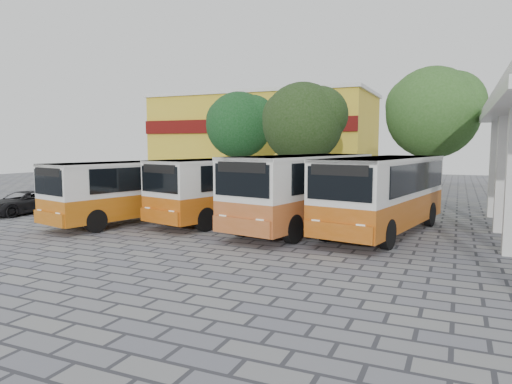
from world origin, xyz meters
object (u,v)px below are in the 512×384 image
at_px(bus_far_left, 130,187).
at_px(parked_car, 22,203).
at_px(bus_centre_left, 228,185).
at_px(bus_centre_right, 303,187).
at_px(bus_far_right, 383,190).

bearing_deg(bus_far_left, parked_car, -163.88).
distance_m(bus_centre_left, bus_centre_right, 3.93).
height_order(bus_far_left, bus_far_right, bus_far_right).
distance_m(bus_far_left, parked_car, 6.90).
height_order(bus_far_left, bus_centre_left, bus_centre_left).
bearing_deg(bus_centre_right, bus_far_right, 17.96).
distance_m(bus_far_left, bus_centre_right, 7.96).
bearing_deg(bus_far_right, bus_far_left, -158.88).
xyz_separation_m(bus_centre_left, bus_centre_right, (3.88, -0.58, 0.12)).
xyz_separation_m(bus_centre_right, parked_car, (-14.62, -1.83, -1.22)).
height_order(bus_centre_right, bus_far_right, bus_centre_right).
bearing_deg(parked_car, bus_centre_left, 17.34).
distance_m(bus_centre_left, bus_far_right, 7.13).
distance_m(bus_centre_right, bus_far_right, 3.27).
height_order(bus_centre_left, bus_centre_right, bus_centre_right).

